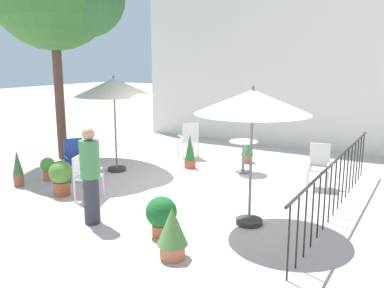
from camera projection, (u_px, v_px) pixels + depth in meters
ground_plane at (188, 185)px, 8.89m from camera, size 60.00×60.00×0.00m
villa_facade at (274, 68)px, 12.69m from camera, size 9.08×0.30×4.80m
terrace_railing at (338, 175)px, 7.21m from camera, size 0.03×5.75×1.01m
patio_umbrella_0 at (114, 88)px, 9.67m from camera, size 1.83×1.83×2.30m
patio_umbrella_1 at (253, 103)px, 6.42m from camera, size 1.83×1.83×2.27m
cafe_table_0 at (243, 151)px, 9.83m from camera, size 0.67×0.67×0.77m
patio_chair_0 at (189, 138)px, 11.26m from camera, size 0.64×0.64×0.99m
patio_chair_1 at (319, 164)px, 8.66m from camera, size 0.51×0.53×0.93m
patio_chair_2 at (75, 157)px, 9.30m from camera, size 0.62×0.61×0.91m
patio_chair_3 at (85, 174)px, 7.96m from camera, size 0.59×0.60×0.85m
potted_plant_0 at (190, 152)px, 10.25m from camera, size 0.28×0.28×0.85m
potted_plant_1 at (247, 151)px, 10.82m from camera, size 0.35×0.35×0.55m
potted_plant_2 at (61, 176)px, 8.19m from camera, size 0.47×0.47×0.71m
potted_plant_3 at (161, 214)px, 6.32m from camera, size 0.48×0.48×0.62m
potted_plant_4 at (48, 167)px, 9.23m from camera, size 0.33×0.33×0.52m
potted_plant_5 at (18, 168)px, 8.78m from camera, size 0.22×0.22×0.78m
potted_plant_6 at (172, 231)px, 5.58m from camera, size 0.42×0.42×0.73m
standing_person at (90, 175)px, 6.70m from camera, size 0.39×0.39×1.61m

